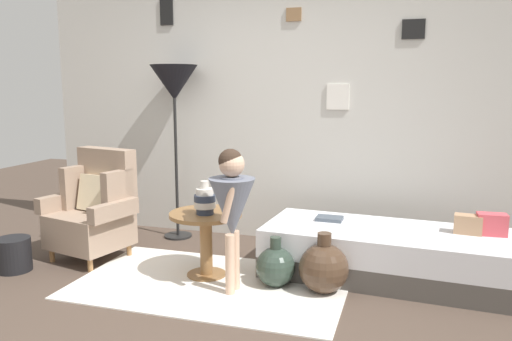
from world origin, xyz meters
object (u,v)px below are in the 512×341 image
(floor_lamp, at_px, (174,87))
(demijohn_far, at_px, (324,268))
(armchair, at_px, (95,209))
(magazine_basket, at_px, (14,254))
(book_on_daybed, at_px, (329,218))
(side_table, at_px, (206,230))
(person_child, at_px, (232,203))
(vase_striped, at_px, (205,201))
(demijohn_near, at_px, (275,266))
(daybed, at_px, (384,253))

(floor_lamp, bearing_deg, demijohn_far, -30.21)
(armchair, bearing_deg, magazine_basket, -131.57)
(book_on_daybed, xyz_separation_m, magazine_basket, (-2.48, -0.90, -0.28))
(side_table, xyz_separation_m, person_child, (0.31, -0.25, 0.31))
(side_table, relative_size, vase_striped, 2.19)
(vase_striped, relative_size, person_child, 0.25)
(floor_lamp, relative_size, demijohn_far, 3.78)
(side_table, bearing_deg, magazine_basket, -167.02)
(floor_lamp, xyz_separation_m, demijohn_far, (1.66, -0.97, -1.32))
(armchair, height_order, demijohn_near, armchair)
(armchair, distance_m, demijohn_near, 1.75)
(vase_striped, distance_m, demijohn_near, 0.75)
(daybed, xyz_separation_m, vase_striped, (-1.36, -0.44, 0.44))
(daybed, distance_m, side_table, 1.44)
(demijohn_near, bearing_deg, book_on_daybed, 61.00)
(vase_striped, height_order, floor_lamp, floor_lamp)
(floor_lamp, xyz_separation_m, demijohn_near, (1.29, -0.96, -1.35))
(armchair, height_order, side_table, armchair)
(demijohn_near, xyz_separation_m, magazine_basket, (-2.17, -0.33, -0.02))
(book_on_daybed, distance_m, demijohn_near, 0.70)
(armchair, bearing_deg, side_table, -7.31)
(armchair, relative_size, demijohn_far, 2.12)
(side_table, xyz_separation_m, book_on_daybed, (0.91, 0.54, 0.03))
(demijohn_far, bearing_deg, book_on_daybed, 95.40)
(demijohn_far, bearing_deg, daybed, 46.64)
(vase_striped, bearing_deg, demijohn_near, 0.90)
(demijohn_far, bearing_deg, armchair, 174.74)
(person_child, height_order, book_on_daybed, person_child)
(daybed, xyz_separation_m, side_table, (-1.38, -0.39, 0.18))
(side_table, bearing_deg, vase_striped, -72.51)
(book_on_daybed, relative_size, demijohn_near, 0.56)
(person_child, relative_size, demijohn_near, 2.76)
(magazine_basket, bearing_deg, side_table, 12.98)
(floor_lamp, relative_size, demijohn_near, 4.41)
(demijohn_near, xyz_separation_m, demijohn_far, (0.37, -0.01, 0.03))
(person_child, bearing_deg, magazine_basket, -176.47)
(vase_striped, bearing_deg, magazine_basket, -168.76)
(armchair, distance_m, daybed, 2.53)
(vase_striped, height_order, book_on_daybed, vase_striped)
(vase_striped, height_order, person_child, person_child)
(floor_lamp, bearing_deg, armchair, -118.82)
(side_table, bearing_deg, person_child, -38.22)
(vase_striped, relative_size, demijohn_far, 0.58)
(vase_striped, distance_m, floor_lamp, 1.49)
(person_child, bearing_deg, book_on_daybed, 52.90)
(daybed, bearing_deg, armchair, -174.38)
(side_table, height_order, magazine_basket, side_table)
(vase_striped, bearing_deg, side_table, 107.49)
(floor_lamp, xyz_separation_m, magazine_basket, (-0.88, -1.28, -1.37))
(vase_striped, xyz_separation_m, floor_lamp, (-0.72, 0.97, 0.87))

